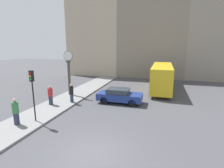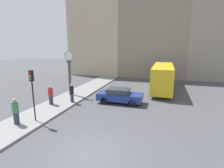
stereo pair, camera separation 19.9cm
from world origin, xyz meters
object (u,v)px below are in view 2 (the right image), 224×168
at_px(pedestrian_green_hoodie, 16,111).
at_px(pedestrian_black_jacket, 72,93).
at_px(sedan_car, 120,96).
at_px(street_clock, 70,73).
at_px(traffic_light_near, 32,85).
at_px(pedestrian_red_top, 51,95).
at_px(bus_distant, 163,76).

xyz_separation_m(pedestrian_green_hoodie, pedestrian_black_jacket, (1.17, 5.51, -0.01)).
relative_size(sedan_car, street_clock, 0.90).
distance_m(traffic_light_near, pedestrian_black_jacket, 4.97).
height_order(sedan_car, pedestrian_green_hoodie, pedestrian_green_hoodie).
bearing_deg(sedan_car, pedestrian_red_top, -155.58).
distance_m(sedan_car, traffic_light_near, 7.99).
relative_size(sedan_car, bus_distant, 0.46).
bearing_deg(traffic_light_near, pedestrian_red_top, 108.49).
bearing_deg(bus_distant, street_clock, -150.04).
distance_m(street_clock, pedestrian_black_jacket, 3.25).
bearing_deg(sedan_car, street_clock, 171.27).
bearing_deg(sedan_car, bus_distant, 59.61).
relative_size(pedestrian_red_top, pedestrian_black_jacket, 0.98).
bearing_deg(bus_distant, traffic_light_near, -123.99).
bearing_deg(pedestrian_green_hoodie, pedestrian_black_jacket, 78.00).
height_order(bus_distant, pedestrian_black_jacket, bus_distant).
xyz_separation_m(pedestrian_red_top, pedestrian_black_jacket, (1.51, 1.19, 0.04)).
relative_size(traffic_light_near, street_clock, 0.76).
relative_size(traffic_light_near, pedestrian_black_jacket, 2.03).
height_order(street_clock, pedestrian_green_hoodie, street_clock).
relative_size(traffic_light_near, pedestrian_green_hoodie, 1.99).
height_order(pedestrian_green_hoodie, pedestrian_black_jacket, pedestrian_green_hoodie).
distance_m(bus_distant, pedestrian_black_jacket, 11.47).
xyz_separation_m(traffic_light_near, pedestrian_green_hoodie, (-0.82, -0.85, -1.71)).
bearing_deg(pedestrian_red_top, pedestrian_green_hoodie, -85.56).
bearing_deg(pedestrian_green_hoodie, street_clock, 92.81).
xyz_separation_m(bus_distant, pedestrian_black_jacket, (-8.19, -8.00, -0.73)).
distance_m(traffic_light_near, pedestrian_green_hoodie, 2.08).
height_order(sedan_car, traffic_light_near, traffic_light_near).
height_order(traffic_light_near, pedestrian_black_jacket, traffic_light_near).
bearing_deg(traffic_light_near, pedestrian_black_jacket, 85.74).
bearing_deg(street_clock, pedestrian_green_hoodie, -87.19).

